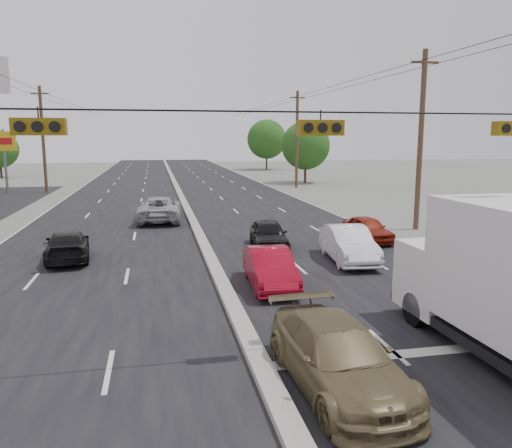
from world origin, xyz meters
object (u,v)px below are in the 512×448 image
(utility_pole_right_b, at_px, (421,140))
(queue_car_d, at_px, (482,261))
(tree_right_mid, at_px, (306,145))
(queue_car_e, at_px, (368,229))
(pole_sign_far, at_px, (4,146))
(tan_sedan, at_px, (338,357))
(utility_pole_left_c, at_px, (43,139))
(queue_car_a, at_px, (269,235))
(oncoming_far, at_px, (160,209))
(oncoming_near, at_px, (68,246))
(queue_car_b, at_px, (348,244))
(utility_pole_right_c, at_px, (297,139))
(tree_right_far, at_px, (267,139))
(red_sedan, at_px, (270,268))

(utility_pole_right_b, xyz_separation_m, queue_car_d, (-2.90, -10.02, -4.39))
(tree_right_mid, relative_size, queue_car_e, 1.94)
(pole_sign_far, relative_size, tan_sedan, 1.25)
(utility_pole_left_c, bearing_deg, queue_car_a, -61.29)
(utility_pole_right_b, height_order, oncoming_far, utility_pole_right_b)
(tan_sedan, distance_m, oncoming_near, 14.91)
(tan_sedan, relative_size, oncoming_near, 1.10)
(queue_car_d, relative_size, queue_car_e, 1.34)
(oncoming_near, relative_size, oncoming_far, 0.78)
(queue_car_b, bearing_deg, utility_pole_right_c, 83.61)
(utility_pole_left_c, bearing_deg, utility_pole_right_c, 0.00)
(pole_sign_far, xyz_separation_m, queue_car_a, (19.00, -28.30, -3.73))
(utility_pole_right_b, height_order, tree_right_mid, utility_pole_right_b)
(tan_sedan, height_order, queue_car_d, queue_car_d)
(pole_sign_far, height_order, queue_car_a, pole_sign_far)
(tree_right_far, bearing_deg, utility_pole_right_b, -93.64)
(tree_right_mid, bearing_deg, red_sedan, -108.72)
(pole_sign_far, distance_m, queue_car_a, 34.29)
(tan_sedan, height_order, oncoming_near, tan_sedan)
(queue_car_a, xyz_separation_m, queue_car_b, (2.77, -3.14, 0.07))
(queue_car_d, bearing_deg, tree_right_mid, 87.90)
(tan_sedan, bearing_deg, queue_car_d, 36.02)
(pole_sign_far, relative_size, queue_car_a, 1.51)
(tree_right_mid, distance_m, queue_car_a, 35.58)
(queue_car_d, bearing_deg, tan_sedan, -135.11)
(utility_pole_right_c, distance_m, queue_car_e, 28.36)
(queue_car_e, bearing_deg, red_sedan, -138.97)
(tree_right_mid, height_order, queue_car_b, tree_right_mid)
(queue_car_a, bearing_deg, tree_right_far, 82.29)
(red_sedan, relative_size, oncoming_near, 0.94)
(utility_pole_right_b, distance_m, oncoming_far, 16.20)
(tree_right_far, bearing_deg, utility_pole_left_c, -133.53)
(red_sedan, bearing_deg, utility_pole_right_c, 75.04)
(tan_sedan, xyz_separation_m, red_sedan, (0.25, 7.34, -0.02))
(utility_pole_right_c, relative_size, queue_car_d, 2.02)
(utility_pole_right_b, height_order, queue_car_a, utility_pole_right_b)
(pole_sign_far, bearing_deg, oncoming_far, -53.95)
(tan_sedan, distance_m, queue_car_a, 13.53)
(tree_right_far, xyz_separation_m, queue_car_b, (-10.23, -61.44, -4.21))
(utility_pole_right_c, relative_size, tan_sedan, 2.08)
(queue_car_e, relative_size, oncoming_far, 0.66)
(pole_sign_far, height_order, oncoming_far, pole_sign_far)
(tree_right_mid, height_order, queue_car_a, tree_right_mid)
(queue_car_d, distance_m, oncoming_near, 16.81)
(queue_car_d, xyz_separation_m, oncoming_far, (-11.60, 15.78, 0.06))
(queue_car_e, bearing_deg, tree_right_far, 78.23)
(tree_right_far, relative_size, queue_car_a, 2.06)
(utility_pole_right_c, bearing_deg, utility_pole_left_c, 180.00)
(utility_pole_left_c, xyz_separation_m, tree_right_mid, (27.50, 5.00, -0.77))
(red_sedan, xyz_separation_m, oncoming_far, (-3.66, 15.15, 0.10))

